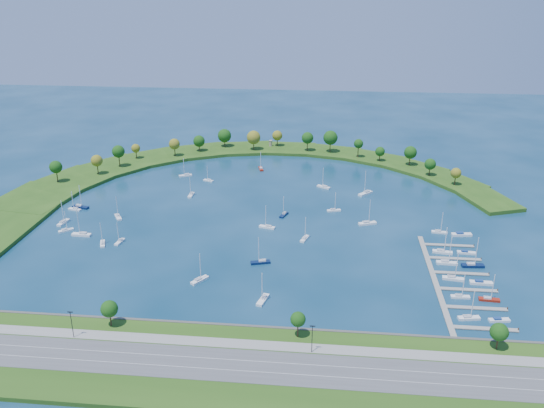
# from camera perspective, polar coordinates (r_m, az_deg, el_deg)

# --- Properties ---
(ground) EXTENTS (700.00, 700.00, 0.00)m
(ground) POSITION_cam_1_polar(r_m,az_deg,el_deg) (289.72, -1.08, -1.07)
(ground) COLOR #082F48
(ground) RESTS_ON ground
(south_shoreline) EXTENTS (420.00, 43.10, 11.60)m
(south_shoreline) POSITION_cam_1_polar(r_m,az_deg,el_deg) (183.85, -5.77, -15.90)
(south_shoreline) COLOR #264C14
(south_shoreline) RESTS_ON ground
(breakwater) EXTENTS (286.74, 247.64, 2.00)m
(breakwater) POSITION_cam_1_polar(r_m,az_deg,el_deg) (342.04, -7.85, 2.59)
(breakwater) COLOR #264C14
(breakwater) RESTS_ON ground
(breakwater_trees) EXTENTS (239.46, 96.86, 15.20)m
(breakwater_trees) POSITION_cam_1_polar(r_m,az_deg,el_deg) (374.18, -1.29, 6.05)
(breakwater_trees) COLOR #382314
(breakwater_trees) RESTS_ON breakwater
(harbor_tower) EXTENTS (2.60, 2.60, 4.30)m
(harbor_tower) POSITION_cam_1_polar(r_m,az_deg,el_deg) (401.94, -0.14, 6.24)
(harbor_tower) COLOR gray
(harbor_tower) RESTS_ON breakwater
(dock_system) EXTENTS (24.28, 82.00, 1.60)m
(dock_system) POSITION_cam_1_polar(r_m,az_deg,el_deg) (238.94, 18.01, -7.47)
(dock_system) COLOR gray
(dock_system) RESTS_ON ground
(moored_boat_0) EXTENTS (8.23, 5.32, 11.78)m
(moored_boat_0) POSITION_cam_1_polar(r_m,az_deg,el_deg) (349.73, -8.83, 2.96)
(moored_boat_0) COLOR white
(moored_boat_0) RESTS_ON ground
(moored_boat_1) EXTENTS (7.47, 3.93, 10.57)m
(moored_boat_1) POSITION_cam_1_polar(r_m,az_deg,el_deg) (294.91, 6.34, -0.59)
(moored_boat_1) COLOR white
(moored_boat_1) RESTS_ON ground
(moored_boat_2) EXTENTS (4.47, 7.54, 10.71)m
(moored_boat_2) POSITION_cam_1_polar(r_m,az_deg,el_deg) (268.45, -16.94, -3.84)
(moored_boat_2) COLOR white
(moored_boat_2) RESTS_ON ground
(moored_boat_3) EXTENTS (6.17, 8.22, 12.05)m
(moored_boat_3) POSITION_cam_1_polar(r_m,az_deg,el_deg) (295.64, -15.47, -1.23)
(moored_boat_3) COLOR white
(moored_boat_3) RESTS_ON ground
(moored_boat_4) EXTENTS (2.30, 7.86, 11.51)m
(moored_boat_4) POSITION_cam_1_polar(r_m,az_deg,el_deg) (317.39, -8.27, 0.99)
(moored_boat_4) COLOR white
(moored_boat_4) RESTS_ON ground
(moored_boat_5) EXTENTS (3.47, 8.56, 12.22)m
(moored_boat_5) POSITION_cam_1_polar(r_m,az_deg,el_deg) (297.47, -20.57, -1.72)
(moored_boat_5) COLOR white
(moored_boat_5) RESTS_ON ground
(moored_boat_6) EXTENTS (8.22, 6.24, 12.08)m
(moored_boat_6) POSITION_cam_1_polar(r_m,az_deg,el_deg) (327.52, 5.31, 1.80)
(moored_boat_6) COLOR white
(moored_boat_6) RESTS_ON ground
(moored_boat_7) EXTENTS (8.30, 4.19, 11.74)m
(moored_boat_7) POSITION_cam_1_polar(r_m,az_deg,el_deg) (273.57, -0.49, -2.31)
(moored_boat_7) COLOR white
(moored_boat_7) RESTS_ON ground
(moored_boat_8) EXTENTS (4.38, 7.66, 10.86)m
(moored_boat_8) POSITION_cam_1_polar(r_m,az_deg,el_deg) (287.80, 1.23, -1.04)
(moored_boat_8) COLOR #0A1A3F
(moored_boat_8) RESTS_ON ground
(moored_boat_9) EXTENTS (6.77, 4.25, 9.65)m
(moored_boat_9) POSITION_cam_1_polar(r_m,az_deg,el_deg) (339.23, -6.51, 2.47)
(moored_boat_9) COLOR white
(moored_boat_9) RESTS_ON ground
(moored_boat_10) EXTENTS (7.49, 3.79, 10.60)m
(moored_boat_10) POSITION_cam_1_polar(r_m,az_deg,el_deg) (312.48, -19.52, -0.45)
(moored_boat_10) COLOR white
(moored_boat_10) RESTS_ON ground
(moored_boat_11) EXTENTS (3.04, 7.32, 10.44)m
(moored_boat_11) POSITION_cam_1_polar(r_m,az_deg,el_deg) (268.26, -15.31, -3.67)
(moored_boat_11) COLOR white
(moored_boat_11) RESTS_ON ground
(moored_boat_12) EXTENTS (9.32, 2.93, 13.57)m
(moored_boat_12) POSITION_cam_1_polar(r_m,az_deg,el_deg) (280.62, -18.89, -2.91)
(moored_boat_12) COLOR white
(moored_boat_12) RESTS_ON ground
(moored_boat_13) EXTENTS (6.65, 8.17, 12.24)m
(moored_boat_13) POSITION_cam_1_polar(r_m,az_deg,el_deg) (229.14, -7.41, -7.65)
(moored_boat_13) COLOR white
(moored_boat_13) RESTS_ON ground
(moored_boat_14) EXTENTS (4.38, 8.78, 12.43)m
(moored_boat_14) POSITION_cam_1_polar(r_m,az_deg,el_deg) (214.50, -0.94, -9.68)
(moored_boat_14) COLOR white
(moored_boat_14) RESTS_ON ground
(moored_boat_15) EXTENTS (6.64, 6.22, 10.47)m
(moored_boat_15) POSITION_cam_1_polar(r_m,az_deg,el_deg) (288.13, -20.33, -2.47)
(moored_boat_15) COLOR white
(moored_boat_15) RESTS_ON ground
(moored_boat_16) EXTENTS (4.31, 7.79, 11.03)m
(moored_boat_16) POSITION_cam_1_polar(r_m,az_deg,el_deg) (262.12, 3.36, -3.49)
(moored_boat_16) COLOR white
(moored_boat_16) RESTS_ON ground
(moored_boat_17) EXTENTS (4.20, 8.21, 11.62)m
(moored_boat_17) POSITION_cam_1_polar(r_m,az_deg,el_deg) (358.15, -1.14, 3.68)
(moored_boat_17) COLOR maroon
(moored_boat_17) RESTS_ON ground
(moored_boat_18) EXTENTS (8.73, 4.55, 12.36)m
(moored_boat_18) POSITION_cam_1_polar(r_m,az_deg,el_deg) (240.75, -1.17, -5.89)
(moored_boat_18) COLOR #0A1A3F
(moored_boat_18) RESTS_ON ground
(moored_boat_19) EXTENTS (8.61, 8.91, 14.23)m
(moored_boat_19) POSITION_cam_1_polar(r_m,az_deg,el_deg) (320.54, 9.54, 1.14)
(moored_boat_19) COLOR white
(moored_boat_19) RESTS_ON ground
(moored_boat_20) EXTENTS (9.37, 5.56, 13.32)m
(moored_boat_20) POSITION_cam_1_polar(r_m,az_deg,el_deg) (281.59, 9.72, -1.90)
(moored_boat_20) COLOR white
(moored_boat_20) RESTS_ON ground
(moored_boat_21) EXTENTS (9.33, 4.40, 13.23)m
(moored_boat_21) POSITION_cam_1_polar(r_m,az_deg,el_deg) (314.38, -18.99, -0.23)
(moored_boat_21) COLOR #0A1A3F
(moored_boat_21) RESTS_ON ground
(docked_boat_0) EXTENTS (8.16, 3.50, 11.62)m
(docked_boat_0) POSITION_cam_1_polar(r_m,az_deg,el_deg) (216.11, 19.48, -10.85)
(docked_boat_0) COLOR white
(docked_boat_0) RESTS_ON ground
(docked_boat_1) EXTENTS (7.72, 3.23, 1.53)m
(docked_boat_1) POSITION_cam_1_polar(r_m,az_deg,el_deg) (218.88, 22.19, -10.92)
(docked_boat_1) COLOR white
(docked_boat_1) RESTS_ON ground
(docked_boat_2) EXTENTS (7.25, 2.26, 10.56)m
(docked_boat_2) POSITION_cam_1_polar(r_m,az_deg,el_deg) (228.19, 18.69, -8.89)
(docked_boat_2) COLOR white
(docked_boat_2) RESTS_ON ground
(docked_boat_3) EXTENTS (7.84, 2.69, 11.34)m
(docked_boat_3) POSITION_cam_1_polar(r_m,az_deg,el_deg) (230.04, 21.32, -9.00)
(docked_boat_3) COLOR maroon
(docked_boat_3) RESTS_ON ground
(docked_boat_4) EXTENTS (8.73, 3.54, 12.47)m
(docked_boat_4) POSITION_cam_1_polar(r_m,az_deg,el_deg) (239.93, 18.02, -7.18)
(docked_boat_4) COLOR white
(docked_boat_4) RESTS_ON ground
(docked_boat_5) EXTENTS (9.00, 2.82, 1.82)m
(docked_boat_5) POSITION_cam_1_polar(r_m,az_deg,el_deg) (240.54, 20.57, -7.53)
(docked_boat_5) COLOR white
(docked_boat_5) RESTS_ON ground
(docked_boat_6) EXTENTS (8.97, 2.90, 13.03)m
(docked_boat_6) POSITION_cam_1_polar(r_m,az_deg,el_deg) (251.57, 17.43, -5.69)
(docked_boat_6) COLOR white
(docked_boat_6) RESTS_ON ground
(docked_boat_7) EXTENTS (9.58, 3.32, 13.83)m
(docked_boat_7) POSITION_cam_1_polar(r_m,az_deg,el_deg) (252.72, 19.83, -5.87)
(docked_boat_7) COLOR #0A1A3F
(docked_boat_7) RESTS_ON ground
(docked_boat_8) EXTENTS (8.90, 3.70, 12.69)m
(docked_boat_8) POSITION_cam_1_polar(r_m,az_deg,el_deg) (260.59, 17.02, -4.64)
(docked_boat_8) COLOR white
(docked_boat_8) RESTS_ON ground
(docked_boat_9) EXTENTS (8.10, 2.73, 1.63)m
(docked_boat_9) POSITION_cam_1_polar(r_m,az_deg,el_deg) (263.51, 19.23, -4.70)
(docked_boat_9) COLOR white
(docked_boat_9) RESTS_ON ground
(docked_boat_10) EXTENTS (7.57, 2.99, 10.83)m
(docked_boat_10) POSITION_cam_1_polar(r_m,az_deg,el_deg) (280.16, 16.74, -2.70)
(docked_boat_10) COLOR white
(docked_boat_10) RESTS_ON ground
(docked_boat_11) EXTENTS (9.67, 3.62, 1.93)m
(docked_boat_11) POSITION_cam_1_polar(r_m,az_deg,el_deg) (280.61, 18.79, -2.96)
(docked_boat_11) COLOR white
(docked_boat_11) RESTS_ON ground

